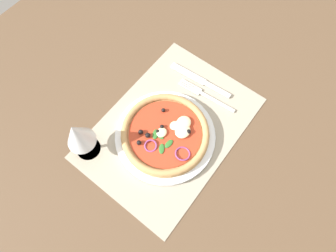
{
  "coord_description": "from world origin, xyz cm",
  "views": [
    {
      "loc": [
        -24.2,
        -17.96,
        70.77
      ],
      "look_at": [
        -0.92,
        0.0,
        2.7
      ],
      "focal_mm": 29.76,
      "sensor_mm": 36.0,
      "label": 1
    }
  ],
  "objects_px": {
    "plate": "(165,136)",
    "wine_glass": "(78,135)",
    "pizza": "(166,133)",
    "knife": "(200,80)",
    "fork": "(204,94)"
  },
  "relations": [
    {
      "from": "fork",
      "to": "knife",
      "type": "height_order",
      "value": "knife"
    },
    {
      "from": "pizza",
      "to": "wine_glass",
      "type": "relative_size",
      "value": 1.57
    },
    {
      "from": "fork",
      "to": "knife",
      "type": "relative_size",
      "value": 0.9
    },
    {
      "from": "plate",
      "to": "wine_glass",
      "type": "bearing_deg",
      "value": 137.08
    },
    {
      "from": "pizza",
      "to": "knife",
      "type": "xyz_separation_m",
      "value": [
        0.2,
        0.03,
        -0.02
      ]
    },
    {
      "from": "wine_glass",
      "to": "pizza",
      "type": "bearing_deg",
      "value": -42.94
    },
    {
      "from": "pizza",
      "to": "fork",
      "type": "xyz_separation_m",
      "value": [
        0.17,
        -0.01,
        -0.02
      ]
    },
    {
      "from": "fork",
      "to": "wine_glass",
      "type": "relative_size",
      "value": 1.21
    },
    {
      "from": "knife",
      "to": "wine_glass",
      "type": "distance_m",
      "value": 0.38
    },
    {
      "from": "pizza",
      "to": "fork",
      "type": "distance_m",
      "value": 0.17
    },
    {
      "from": "pizza",
      "to": "knife",
      "type": "distance_m",
      "value": 0.21
    },
    {
      "from": "plate",
      "to": "fork",
      "type": "distance_m",
      "value": 0.17
    },
    {
      "from": "plate",
      "to": "knife",
      "type": "relative_size",
      "value": 1.34
    },
    {
      "from": "fork",
      "to": "pizza",
      "type": "bearing_deg",
      "value": 83.31
    },
    {
      "from": "knife",
      "to": "plate",
      "type": "bearing_deg",
      "value": 94.06
    }
  ]
}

